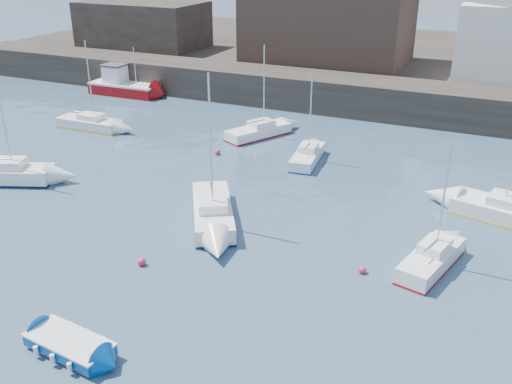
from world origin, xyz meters
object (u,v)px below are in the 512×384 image
at_px(sailboat_a, 5,174).
at_px(blue_dinghy, 70,345).
at_px(sailboat_e, 90,123).
at_px(sailboat_f, 307,156).
at_px(fishing_boat, 123,85).
at_px(buoy_mid, 362,273).
at_px(buoy_far, 218,154).
at_px(sailboat_h, 259,131).
at_px(sailboat_c, 431,259).
at_px(sailboat_b, 213,211).
at_px(buoy_near, 142,265).

bearing_deg(sailboat_a, blue_dinghy, -36.83).
height_order(sailboat_e, sailboat_f, sailboat_e).
height_order(blue_dinghy, fishing_boat, fishing_boat).
height_order(buoy_mid, buoy_far, buoy_far).
xyz_separation_m(sailboat_a, buoy_mid, (23.97, -1.21, -0.57)).
distance_m(sailboat_a, sailboat_h, 18.85).
xyz_separation_m(sailboat_a, sailboat_e, (-2.38, 11.23, -0.09)).
distance_m(sailboat_a, sailboat_c, 26.84).
bearing_deg(sailboat_h, fishing_boat, 159.85).
bearing_deg(sailboat_c, sailboat_e, 160.01).
bearing_deg(buoy_far, sailboat_f, 11.32).
bearing_deg(sailboat_h, sailboat_b, -75.84).
distance_m(sailboat_a, sailboat_b, 14.88).
bearing_deg(blue_dinghy, sailboat_c, 46.06).
bearing_deg(sailboat_c, sailboat_f, 133.11).
relative_size(blue_dinghy, sailboat_c, 0.58).
relative_size(sailboat_a, sailboat_c, 1.25).
height_order(sailboat_b, buoy_far, sailboat_b).
relative_size(fishing_boat, sailboat_c, 1.13).
xyz_separation_m(sailboat_a, buoy_near, (14.02, -4.95, -0.57)).
bearing_deg(buoy_near, sailboat_b, 81.55).
height_order(sailboat_a, sailboat_f, sailboat_a).
distance_m(fishing_boat, sailboat_a, 22.72).
bearing_deg(blue_dinghy, buoy_mid, 49.51).
xyz_separation_m(sailboat_a, buoy_far, (10.14, 10.20, -0.57)).
bearing_deg(blue_dinghy, buoy_near, 100.77).
xyz_separation_m(sailboat_h, buoy_far, (-1.09, -4.94, -0.47)).
relative_size(sailboat_h, buoy_near, 17.36).
bearing_deg(buoy_far, sailboat_a, -134.84).
distance_m(sailboat_a, buoy_mid, 24.01).
xyz_separation_m(sailboat_h, buoy_mid, (12.74, -16.35, -0.47)).
xyz_separation_m(fishing_boat, sailboat_e, (4.30, -10.48, -0.45)).
xyz_separation_m(blue_dinghy, sailboat_f, (1.39, 22.92, 0.07)).
bearing_deg(sailboat_a, sailboat_e, 101.96).
distance_m(fishing_boat, sailboat_e, 11.34).
height_order(blue_dinghy, sailboat_c, sailboat_c).
bearing_deg(buoy_mid, blue_dinghy, -130.49).
xyz_separation_m(sailboat_e, sailboat_f, (19.02, 0.27, -0.02)).
bearing_deg(sailboat_c, sailboat_b, 179.37).
bearing_deg(sailboat_e, sailboat_f, 0.81).
bearing_deg(sailboat_a, buoy_mid, -2.88).
height_order(blue_dinghy, sailboat_b, sailboat_b).
distance_m(blue_dinghy, sailboat_b, 12.16).
xyz_separation_m(fishing_boat, buoy_mid, (30.65, -22.92, -0.92)).
bearing_deg(sailboat_h, buoy_near, -82.10).
relative_size(blue_dinghy, buoy_near, 8.99).
bearing_deg(sailboat_f, sailboat_h, 146.06).
bearing_deg(sailboat_f, buoy_far, -168.68).
bearing_deg(sailboat_b, sailboat_c, -0.63).
height_order(sailboat_e, sailboat_h, sailboat_e).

